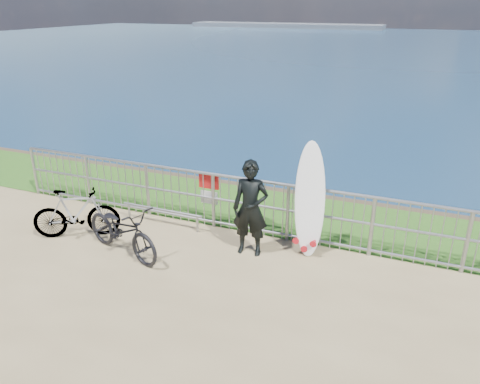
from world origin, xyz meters
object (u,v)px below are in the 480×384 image
at_px(surfer, 250,209).
at_px(bicycle_near, 122,230).
at_px(surfboard, 309,204).
at_px(bicycle_far, 76,213).

xyz_separation_m(surfer, bicycle_near, (-2.04, -0.90, -0.38)).
height_order(surfboard, bicycle_near, surfboard).
bearing_deg(surfboard, bicycle_near, -156.15).
distance_m(surfboard, bicycle_far, 4.32).
distance_m(surfboard, bicycle_near, 3.27).
bearing_deg(bicycle_near, surfboard, -48.31).
distance_m(surfer, surfboard, 1.01).
xyz_separation_m(surfboard, bicycle_near, (-2.96, -1.31, -0.45)).
height_order(surfboard, bicycle_far, surfboard).
bearing_deg(bicycle_far, surfboard, -105.41).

